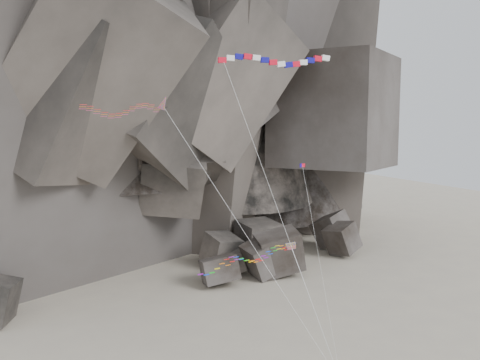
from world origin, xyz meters
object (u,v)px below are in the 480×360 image
banner_kite (276,62)px  delta_kite (119,109)px  parafoil_kite (244,259)px  pennant_kite (308,200)px

banner_kite → delta_kite: bearing=-172.7°
delta_kite → parafoil_kite: size_ratio=2.18×
delta_kite → banner_kite: size_ratio=0.87×
pennant_kite → banner_kite: bearing=-167.2°
delta_kite → banner_kite: 16.02m
delta_kite → pennant_kite: size_ratio=1.36×
delta_kite → banner_kite: bearing=-17.5°
banner_kite → parafoil_kite: size_ratio=2.51×
banner_kite → parafoil_kite: bearing=176.1°
banner_kite → pennant_kite: (4.38, 0.15, -14.30)m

